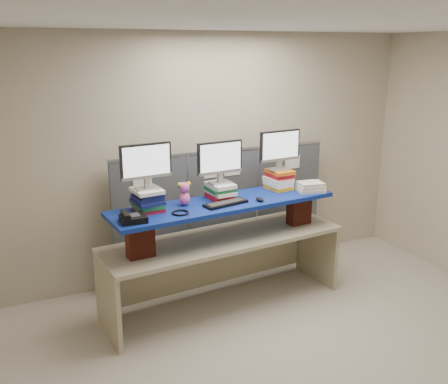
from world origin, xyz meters
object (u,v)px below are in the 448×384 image
blue_board (224,204)px  monitor_left (146,163)px  desk (224,251)px  keyboard (226,203)px  monitor_right (280,148)px  monitor_center (220,160)px  desk_phone (132,218)px

blue_board → monitor_left: monitor_left is taller
desk → monitor_left: monitor_left is taller
keyboard → monitor_right: bearing=8.5°
monitor_center → monitor_right: (0.73, 0.06, 0.05)m
blue_board → desk_phone: desk_phone is taller
desk_phone → monitor_left: bearing=51.2°
keyboard → desk_phone: bearing=174.9°
monitor_left → monitor_center: bearing=0.0°
monitor_center → monitor_left: bearing=-180.0°
monitor_left → keyboard: bearing=-16.3°
desk → blue_board: (0.00, -0.00, 0.51)m
monitor_left → monitor_right: bearing=0.0°
monitor_center → desk: bearing=-100.1°
blue_board → monitor_center: monitor_center is taller
monitor_center → monitor_right: bearing=0.0°
blue_board → monitor_right: bearing=9.0°
monitor_right → keyboard: bearing=-164.9°
monitor_center → blue_board: bearing=-100.1°
monitor_center → keyboard: monitor_center is taller
desk_phone → desk: bearing=13.2°
blue_board → monitor_right: monitor_right is taller
blue_board → keyboard: bearing=-110.1°
desk → monitor_right: size_ratio=5.21×
monitor_center → monitor_right: size_ratio=1.00×
desk_phone → keyboard: bearing=7.9°
blue_board → keyboard: 0.11m
blue_board → monitor_left: 0.90m
blue_board → monitor_center: size_ratio=4.71×
desk → monitor_right: 1.24m
monitor_center → keyboard: (-0.04, -0.22, -0.39)m
monitor_center → desk_phone: 1.11m
monitor_center → keyboard: 0.45m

